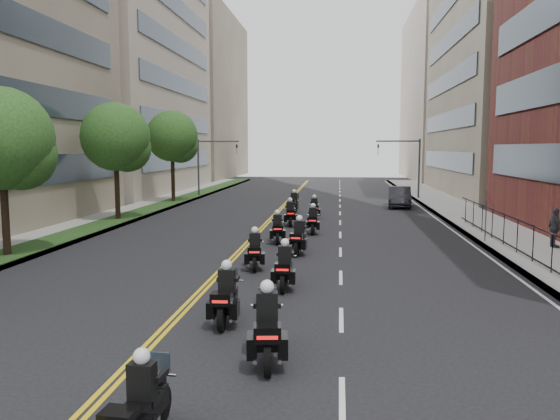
# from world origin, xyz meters

# --- Properties ---
(ground) EXTENTS (160.00, 160.00, 0.00)m
(ground) POSITION_xyz_m (0.00, 0.00, 0.00)
(ground) COLOR black
(ground) RESTS_ON ground
(sidewalk_right) EXTENTS (4.00, 90.00, 0.15)m
(sidewalk_right) POSITION_xyz_m (12.00, 25.00, 0.07)
(sidewalk_right) COLOR gray
(sidewalk_right) RESTS_ON ground
(sidewalk_left) EXTENTS (4.00, 90.00, 0.15)m
(sidewalk_left) POSITION_xyz_m (-12.00, 25.00, 0.07)
(sidewalk_left) COLOR gray
(sidewalk_left) RESTS_ON ground
(grass_strip) EXTENTS (2.00, 90.00, 0.04)m
(grass_strip) POSITION_xyz_m (-11.20, 25.00, 0.17)
(grass_strip) COLOR #133614
(grass_strip) RESTS_ON sidewalk_left
(building_right_tan) EXTENTS (15.11, 28.00, 30.00)m
(building_right_tan) POSITION_xyz_m (21.48, 48.00, 15.00)
(building_right_tan) COLOR #776C57
(building_right_tan) RESTS_ON ground
(building_right_far) EXTENTS (15.00, 28.00, 26.00)m
(building_right_far) POSITION_xyz_m (21.50, 78.00, 13.00)
(building_right_far) COLOR #A99989
(building_right_far) RESTS_ON ground
(building_left_mid) EXTENTS (16.11, 28.00, 34.00)m
(building_left_mid) POSITION_xyz_m (-21.98, 48.00, 17.00)
(building_left_mid) COLOR #A99989
(building_left_mid) RESTS_ON ground
(building_left_far) EXTENTS (16.00, 28.00, 26.00)m
(building_left_far) POSITION_xyz_m (-22.00, 78.00, 13.00)
(building_left_far) COLOR #776C57
(building_left_far) RESTS_ON ground
(iron_fence) EXTENTS (0.05, 28.00, 1.50)m
(iron_fence) POSITION_xyz_m (11.00, 12.00, 0.90)
(iron_fence) COLOR black
(iron_fence) RESTS_ON sidewalk_right
(street_trees) EXTENTS (4.40, 38.40, 7.98)m
(street_trees) POSITION_xyz_m (-11.05, 18.61, 5.13)
(street_trees) COLOR #2F1F15
(street_trees) RESTS_ON ground
(traffic_signal_right) EXTENTS (4.09, 0.20, 5.60)m
(traffic_signal_right) POSITION_xyz_m (9.54, 42.00, 3.70)
(traffic_signal_right) COLOR #3F3F44
(traffic_signal_right) RESTS_ON ground
(traffic_signal_left) EXTENTS (4.09, 0.20, 5.60)m
(traffic_signal_left) POSITION_xyz_m (-9.54, 42.00, 3.70)
(traffic_signal_left) COLOR #3F3F44
(traffic_signal_left) RESTS_ON ground
(motorcycle_0) EXTENTS (0.57, 2.19, 1.61)m
(motorcycle_0) POSITION_xyz_m (-0.02, -1.95, 0.64)
(motorcycle_0) COLOR black
(motorcycle_0) RESTS_ON ground
(motorcycle_1) EXTENTS (0.76, 2.49, 1.84)m
(motorcycle_1) POSITION_xyz_m (1.53, 1.79, 0.73)
(motorcycle_1) COLOR black
(motorcycle_1) RESTS_ON ground
(motorcycle_2) EXTENTS (0.55, 2.34, 1.73)m
(motorcycle_2) POSITION_xyz_m (0.06, 4.40, 0.68)
(motorcycle_2) COLOR black
(motorcycle_2) RESTS_ON ground
(motorcycle_3) EXTENTS (0.53, 2.31, 1.70)m
(motorcycle_3) POSITION_xyz_m (1.28, 8.26, 0.67)
(motorcycle_3) COLOR black
(motorcycle_3) RESTS_ON ground
(motorcycle_4) EXTENTS (0.68, 2.25, 1.67)m
(motorcycle_4) POSITION_xyz_m (-0.20, 11.19, 0.66)
(motorcycle_4) COLOR black
(motorcycle_4) RESTS_ON ground
(motorcycle_5) EXTENTS (0.62, 2.38, 1.75)m
(motorcycle_5) POSITION_xyz_m (1.32, 14.40, 0.69)
(motorcycle_5) COLOR black
(motorcycle_5) RESTS_ON ground
(motorcycle_6) EXTENTS (0.67, 2.26, 1.67)m
(motorcycle_6) POSITION_xyz_m (0.02, 17.18, 0.66)
(motorcycle_6) COLOR black
(motorcycle_6) RESTS_ON ground
(motorcycle_7) EXTENTS (0.53, 2.30, 1.70)m
(motorcycle_7) POSITION_xyz_m (1.67, 20.39, 0.67)
(motorcycle_7) COLOR black
(motorcycle_7) RESTS_ON ground
(motorcycle_8) EXTENTS (0.70, 2.34, 1.73)m
(motorcycle_8) POSITION_xyz_m (0.13, 23.31, 0.68)
(motorcycle_8) COLOR black
(motorcycle_8) RESTS_ON ground
(motorcycle_9) EXTENTS (0.59, 2.21, 1.63)m
(motorcycle_9) POSITION_xyz_m (1.46, 26.76, 0.64)
(motorcycle_9) COLOR black
(motorcycle_9) RESTS_ON ground
(motorcycle_10) EXTENTS (0.69, 2.33, 1.72)m
(motorcycle_10) POSITION_xyz_m (-0.21, 30.00, 0.68)
(motorcycle_10) COLOR black
(motorcycle_10) RESTS_ON ground
(parked_sedan) EXTENTS (2.19, 5.15, 1.65)m
(parked_sedan) POSITION_xyz_m (8.00, 34.94, 0.83)
(parked_sedan) COLOR black
(parked_sedan) RESTS_ON ground
(pedestrian_c) EXTENTS (0.53, 1.12, 1.86)m
(pedestrian_c) POSITION_xyz_m (13.12, 16.47, 1.08)
(pedestrian_c) COLOR #39383F
(pedestrian_c) RESTS_ON sidewalk_right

